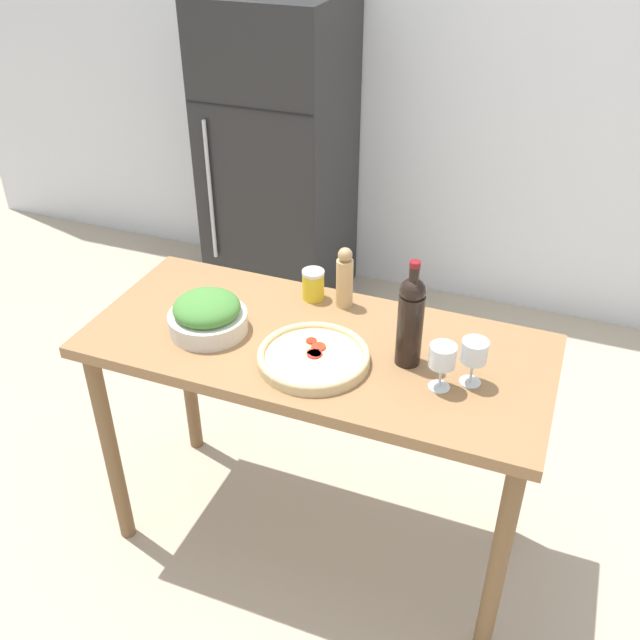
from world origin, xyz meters
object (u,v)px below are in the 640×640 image
(pepper_mill, at_px, (345,278))
(salt_canister, at_px, (313,285))
(homemade_pizza, at_px, (313,357))
(wine_glass_near, at_px, (442,358))
(refrigerator, at_px, (280,159))
(salad_bowl, at_px, (207,315))
(wine_bottle, at_px, (410,319))
(wine_glass_far, at_px, (474,353))

(pepper_mill, relative_size, salt_canister, 2.03)
(homemade_pizza, bearing_deg, wine_glass_near, 2.69)
(salt_canister, bearing_deg, pepper_mill, -1.61)
(refrigerator, xyz_separation_m, homemade_pizza, (0.87, -1.70, 0.09))
(pepper_mill, distance_m, salad_bowl, 0.47)
(refrigerator, distance_m, salad_bowl, 1.74)
(refrigerator, height_order, wine_bottle, refrigerator)
(salt_canister, bearing_deg, wine_glass_far, -24.34)
(refrigerator, xyz_separation_m, wine_bottle, (1.13, -1.59, 0.23))
(wine_glass_near, relative_size, salt_canister, 1.36)
(salad_bowl, relative_size, homemade_pizza, 0.74)
(wine_glass_near, xyz_separation_m, pepper_mill, (-0.41, 0.32, -0.00))
(wine_bottle, relative_size, pepper_mill, 1.59)
(wine_bottle, xyz_separation_m, salad_bowl, (-0.64, -0.07, -0.10))
(wine_bottle, distance_m, salad_bowl, 0.65)
(pepper_mill, height_order, homemade_pizza, pepper_mill)
(refrigerator, relative_size, wine_glass_far, 11.32)
(wine_glass_far, relative_size, salt_canister, 1.36)
(refrigerator, xyz_separation_m, wine_glass_far, (1.33, -1.62, 0.18))
(refrigerator, distance_m, salt_canister, 1.54)
(salt_canister, bearing_deg, salad_bowl, -127.94)
(refrigerator, bearing_deg, homemade_pizza, -62.82)
(wine_glass_near, xyz_separation_m, salad_bowl, (-0.76, 0.02, -0.05))
(refrigerator, relative_size, wine_glass_near, 11.32)
(wine_bottle, height_order, wine_glass_near, wine_bottle)
(pepper_mill, bearing_deg, wine_glass_far, -28.91)
(refrigerator, height_order, pepper_mill, refrigerator)
(refrigerator, xyz_separation_m, wine_glass_near, (1.25, -1.68, 0.18))
(wine_bottle, relative_size, salad_bowl, 1.36)
(salad_bowl, distance_m, homemade_pizza, 0.38)
(refrigerator, bearing_deg, wine_bottle, -54.55)
(pepper_mill, xyz_separation_m, salt_canister, (-0.11, 0.00, -0.05))
(salad_bowl, bearing_deg, homemade_pizza, -5.55)
(pepper_mill, xyz_separation_m, salad_bowl, (-0.35, -0.30, -0.04))
(refrigerator, distance_m, wine_bottle, 1.97)
(wine_bottle, bearing_deg, salad_bowl, -173.92)
(wine_bottle, height_order, salt_canister, wine_bottle)
(wine_glass_far, xyz_separation_m, pepper_mill, (-0.48, 0.27, -0.00))
(wine_glass_far, distance_m, salt_canister, 0.66)
(wine_glass_far, xyz_separation_m, salad_bowl, (-0.84, -0.04, -0.05))
(wine_bottle, relative_size, wine_glass_far, 2.36)
(wine_bottle, bearing_deg, refrigerator, 125.45)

